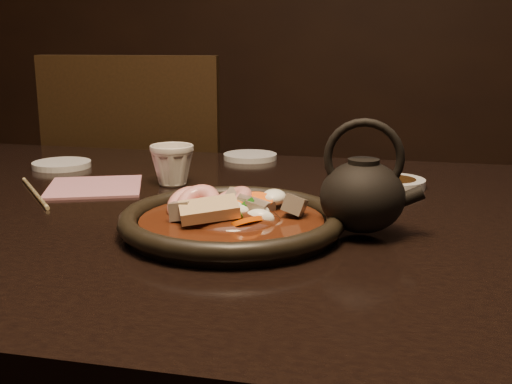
% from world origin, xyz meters
% --- Properties ---
extents(table, '(1.60, 0.90, 0.75)m').
position_xyz_m(table, '(0.00, 0.00, 0.67)').
color(table, black).
rests_on(table, floor).
extents(chair, '(0.49, 0.49, 0.95)m').
position_xyz_m(chair, '(-0.29, 0.66, 0.52)').
color(chair, black).
rests_on(chair, floor).
extents(plate, '(0.29, 0.29, 0.03)m').
position_xyz_m(plate, '(0.14, -0.10, 0.76)').
color(plate, black).
rests_on(plate, table).
extents(stirfry, '(0.19, 0.15, 0.06)m').
position_xyz_m(stirfry, '(0.14, -0.09, 0.77)').
color(stirfry, '#3A170A').
rests_on(stirfry, plate).
extents(soy_dish, '(0.10, 0.10, 0.01)m').
position_xyz_m(soy_dish, '(0.34, 0.21, 0.76)').
color(soy_dish, silver).
rests_on(soy_dish, table).
extents(saucer_left, '(0.11, 0.11, 0.01)m').
position_xyz_m(saucer_left, '(-0.29, 0.23, 0.76)').
color(saucer_left, silver).
rests_on(saucer_left, table).
extents(saucer_right, '(0.11, 0.11, 0.01)m').
position_xyz_m(saucer_right, '(0.05, 0.40, 0.76)').
color(saucer_right, silver).
rests_on(saucer_right, table).
extents(tea_cup, '(0.09, 0.09, 0.07)m').
position_xyz_m(tea_cup, '(-0.03, 0.14, 0.79)').
color(tea_cup, beige).
rests_on(tea_cup, table).
extents(chopsticks, '(0.15, 0.17, 0.01)m').
position_xyz_m(chopsticks, '(-0.22, 0.03, 0.75)').
color(chopsticks, tan).
rests_on(chopsticks, table).
extents(napkin, '(0.19, 0.19, 0.00)m').
position_xyz_m(napkin, '(-0.15, 0.09, 0.75)').
color(napkin, '#AB6973').
rests_on(napkin, table).
extents(teapot, '(0.13, 0.11, 0.14)m').
position_xyz_m(teapot, '(0.30, -0.07, 0.80)').
color(teapot, black).
rests_on(teapot, table).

